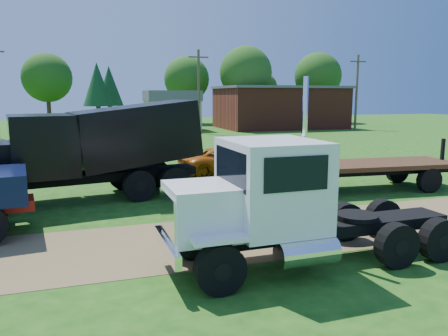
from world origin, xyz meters
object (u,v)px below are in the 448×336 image
object	(u,v)px
spectator_a	(265,206)
white_semi_tractor	(275,204)
black_dump_truck	(94,145)
orange_pickup	(226,161)
flatbed_trailer	(360,169)

from	to	relation	value
spectator_a	white_semi_tractor	bearing A→B (deg)	-150.00
white_semi_tractor	spectator_a	size ratio (longest dim) A/B	5.00
black_dump_truck	orange_pickup	size ratio (longest dim) A/B	1.88
flatbed_trailer	spectator_a	world-z (taller)	flatbed_trailer
black_dump_truck	flatbed_trailer	world-z (taller)	black_dump_truck
white_semi_tractor	spectator_a	distance (m)	2.97
orange_pickup	black_dump_truck	bearing A→B (deg)	112.02
flatbed_trailer	spectator_a	size ratio (longest dim) A/B	5.70
black_dump_truck	white_semi_tractor	bearing A→B (deg)	-75.46
orange_pickup	flatbed_trailer	xyz separation A→B (m)	(4.28, -5.81, 0.25)
black_dump_truck	spectator_a	distance (m)	7.79
spectator_a	orange_pickup	bearing A→B (deg)	37.45
orange_pickup	spectator_a	distance (m)	10.11
flatbed_trailer	orange_pickup	bearing A→B (deg)	131.00
flatbed_trailer	spectator_a	xyz separation A→B (m)	(-6.27, -4.11, -0.17)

